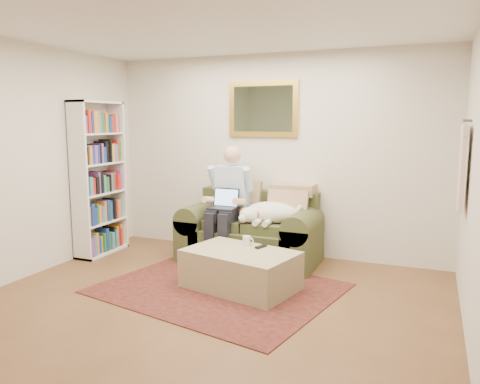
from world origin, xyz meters
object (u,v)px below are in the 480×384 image
Objects in this scene: seated_man at (227,205)px; coffee_mug at (247,241)px; sleeping_dog at (272,212)px; laptop at (224,203)px; sofa at (250,237)px; ottoman at (240,270)px; bookshelf at (99,178)px.

coffee_mug is at bearing -49.66° from seated_man.
coffee_mug is (-0.06, -0.66, -0.20)m from sleeping_dog.
laptop is at bearing -90.00° from seated_man.
laptop is at bearing 133.73° from coffee_mug.
sofa reaches higher than ottoman.
laptop is 0.17× the size of bookshelf.
laptop is 0.47× the size of sleeping_dog.
seated_man reaches higher than coffee_mug.
ottoman is at bearing -83.82° from coffee_mug.
sofa is 2.13m from bookshelf.
ottoman is (0.27, -0.99, -0.09)m from sofa.
sofa is at bearing 31.45° from seated_man.
seated_man is (-0.26, -0.16, 0.42)m from sofa.
coffee_mug is at bearing 96.18° from ottoman.
laptop is 1.08m from ottoman.
sleeping_dog is (0.31, -0.09, 0.36)m from sofa.
coffee_mug is at bearing -71.91° from sofa.
sleeping_dog is at bearing 13.64° from laptop.
sofa is at bearing 12.46° from bookshelf.
bookshelf is at bearing -172.96° from laptop.
seated_man reaches higher than sleeping_dog.
laptop reaches higher than sofa.
ottoman is at bearing -74.70° from sofa.
coffee_mug is (-0.03, 0.24, 0.25)m from ottoman.
ottoman is at bearing -92.37° from sleeping_dog.
sleeping_dog is at bearing 87.63° from ottoman.
coffee_mug is at bearing -8.06° from bookshelf.
seated_man is 0.07m from laptop.
seated_man reaches higher than laptop.
bookshelf is (-1.70, -0.21, 0.25)m from laptop.
sofa is 17.10× the size of coffee_mug.
bookshelf is (-2.21, 0.31, 0.54)m from coffee_mug.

